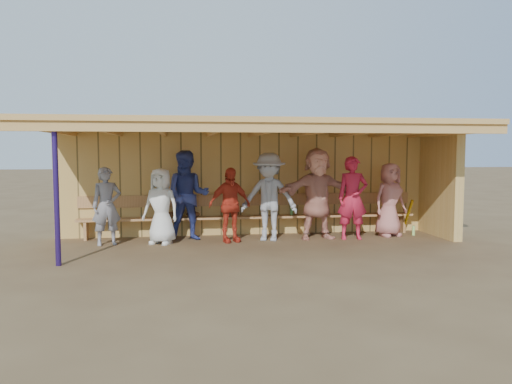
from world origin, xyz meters
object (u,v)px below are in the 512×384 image
(player_h, at_px, (390,200))
(player_f, at_px, (317,193))
(player_e, at_px, (269,197))
(player_b, at_px, (161,206))
(player_a, at_px, (107,206))
(player_d, at_px, (230,205))
(player_g, at_px, (353,198))
(bench, at_px, (251,212))
(player_c, at_px, (188,195))

(player_h, bearing_deg, player_f, 166.13)
(player_e, bearing_deg, player_b, -159.39)
(player_a, distance_m, player_h, 6.13)
(player_d, xyz_separation_m, player_e, (0.85, 0.07, 0.15))
(player_f, height_order, player_h, player_f)
(player_g, bearing_deg, player_e, -178.40)
(player_h, xyz_separation_m, bench, (-3.06, 0.56, -0.29))
(player_c, relative_size, player_g, 1.07)
(player_f, height_order, bench, player_f)
(player_h, bearing_deg, player_e, 165.49)
(player_b, xyz_separation_m, player_c, (0.55, 0.38, 0.18))
(player_b, relative_size, player_e, 0.83)
(player_a, bearing_deg, player_c, -4.13)
(player_c, xyz_separation_m, player_f, (2.79, -0.27, 0.03))
(player_g, xyz_separation_m, bench, (-2.11, 0.81, -0.37))
(player_d, xyz_separation_m, player_g, (2.66, -0.06, 0.11))
(player_d, xyz_separation_m, bench, (0.56, 0.75, -0.26))
(player_c, height_order, player_f, player_f)
(player_d, height_order, player_e, player_e)
(player_d, distance_m, player_e, 0.86)
(bench, bearing_deg, player_b, -159.06)
(player_g, distance_m, player_h, 0.99)
(player_g, bearing_deg, player_c, 178.67)
(player_f, bearing_deg, player_e, 177.10)
(player_d, height_order, player_g, player_g)
(player_d, relative_size, player_g, 0.87)
(player_a, xyz_separation_m, player_h, (6.12, 0.16, 0.03))
(player_a, distance_m, player_c, 1.68)
(bench, bearing_deg, player_a, -166.79)
(bench, bearing_deg, player_e, -66.84)
(player_f, bearing_deg, player_d, 178.49)
(player_a, relative_size, player_c, 0.83)
(bench, bearing_deg, player_d, -126.52)
(player_e, height_order, bench, player_e)
(player_a, bearing_deg, player_d, -16.58)
(player_b, xyz_separation_m, player_g, (4.08, -0.05, 0.12))
(player_e, relative_size, player_f, 0.94)
(player_b, bearing_deg, player_d, 24.53)
(player_f, relative_size, player_g, 1.11)
(player_f, bearing_deg, player_a, 176.42)
(player_c, bearing_deg, player_h, 4.95)
(player_b, distance_m, bench, 2.13)
(player_c, xyz_separation_m, player_g, (3.53, -0.43, -0.06))
(player_d, xyz_separation_m, player_h, (3.62, 0.19, 0.04))
(player_f, xyz_separation_m, player_h, (1.70, 0.09, -0.17))
(player_d, relative_size, player_f, 0.79)
(player_c, relative_size, player_e, 1.03)
(player_e, relative_size, player_h, 1.14)
(player_d, distance_m, player_f, 1.94)
(player_d, distance_m, bench, 0.97)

